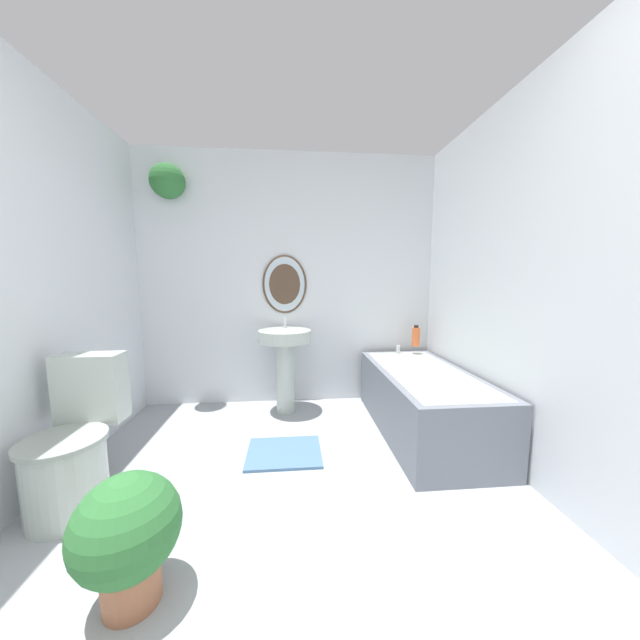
{
  "coord_description": "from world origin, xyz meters",
  "views": [
    {
      "loc": [
        0.01,
        -0.29,
        1.21
      ],
      "look_at": [
        0.19,
        1.77,
        0.95
      ],
      "focal_mm": 18.0,
      "sensor_mm": 36.0,
      "label": 1
    }
  ],
  "objects_px": {
    "bathtub": "(423,400)",
    "pedestal_sink": "(285,354)",
    "toilet": "(74,449)",
    "potted_plant": "(128,532)",
    "shampoo_bottle": "(416,336)"
  },
  "relations": [
    {
      "from": "bathtub",
      "to": "shampoo_bottle",
      "type": "distance_m",
      "value": 0.74
    },
    {
      "from": "shampoo_bottle",
      "to": "potted_plant",
      "type": "relative_size",
      "value": 0.41
    },
    {
      "from": "pedestal_sink",
      "to": "bathtub",
      "type": "bearing_deg",
      "value": -24.31
    },
    {
      "from": "pedestal_sink",
      "to": "potted_plant",
      "type": "bearing_deg",
      "value": -107.55
    },
    {
      "from": "toilet",
      "to": "potted_plant",
      "type": "relative_size",
      "value": 1.58
    },
    {
      "from": "shampoo_bottle",
      "to": "potted_plant",
      "type": "bearing_deg",
      "value": -134.63
    },
    {
      "from": "bathtub",
      "to": "shampoo_bottle",
      "type": "xyz_separation_m",
      "value": [
        0.16,
        0.6,
        0.41
      ]
    },
    {
      "from": "toilet",
      "to": "potted_plant",
      "type": "height_order",
      "value": "toilet"
    },
    {
      "from": "bathtub",
      "to": "pedestal_sink",
      "type": "bearing_deg",
      "value": 155.69
    },
    {
      "from": "toilet",
      "to": "bathtub",
      "type": "relative_size",
      "value": 0.55
    },
    {
      "from": "shampoo_bottle",
      "to": "pedestal_sink",
      "type": "bearing_deg",
      "value": -175.41
    },
    {
      "from": "pedestal_sink",
      "to": "bathtub",
      "type": "distance_m",
      "value": 1.24
    },
    {
      "from": "potted_plant",
      "to": "pedestal_sink",
      "type": "bearing_deg",
      "value": 72.45
    },
    {
      "from": "toilet",
      "to": "bathtub",
      "type": "bearing_deg",
      "value": 16.6
    },
    {
      "from": "toilet",
      "to": "pedestal_sink",
      "type": "bearing_deg",
      "value": 46.39
    }
  ]
}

